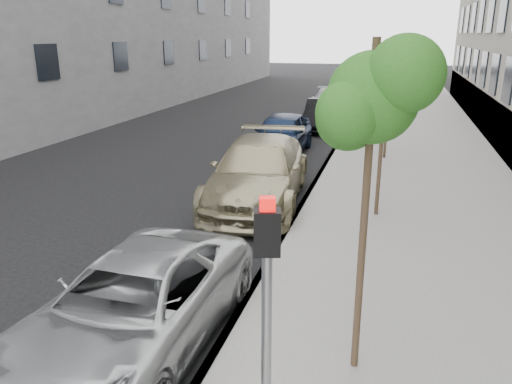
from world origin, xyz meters
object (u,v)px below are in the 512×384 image
at_px(sedan_black, 322,115).
at_px(tree_near, 375,99).
at_px(sedan_rear, 329,101).
at_px(signal_pole, 267,316).
at_px(suv, 258,172).
at_px(minivan, 134,306).
at_px(tree_far, 393,57).
at_px(tree_mid, 387,82).
at_px(sedan_blue, 282,134).

bearing_deg(sedan_black, tree_near, -83.36).
height_order(tree_near, sedan_rear, tree_near).
xyz_separation_m(signal_pole, suv, (-2.62, 9.26, -1.22)).
bearing_deg(minivan, sedan_rear, 92.45).
bearing_deg(minivan, tree_far, 77.49).
bearing_deg(minivan, suv, 92.04).
xyz_separation_m(tree_mid, tree_far, (0.00, 6.50, 0.30)).
bearing_deg(tree_far, sedan_rear, 107.98).
height_order(minivan, suv, suv).
distance_m(tree_near, minivan, 4.61).
relative_size(signal_pole, minivan, 0.61).
relative_size(tree_near, tree_mid, 1.09).
xyz_separation_m(tree_near, signal_pole, (-0.77, -2.18, -1.80)).
xyz_separation_m(signal_pole, sedan_rear, (-2.94, 26.60, -1.37)).
relative_size(tree_mid, signal_pole, 1.33).
height_order(signal_pole, suv, signal_pole).
bearing_deg(sedan_rear, suv, -93.45).
bearing_deg(sedan_blue, signal_pole, -77.60).
height_order(signal_pole, sedan_blue, signal_pole).
distance_m(suv, sedan_black, 11.97).
bearing_deg(suv, tree_far, 54.85).
height_order(tree_near, sedan_black, tree_near).
bearing_deg(tree_near, signal_pole, -109.35).
distance_m(tree_near, sedan_rear, 24.90).
relative_size(tree_near, sedan_black, 1.00).
relative_size(signal_pole, sedan_blue, 0.65).
distance_m(sedan_blue, sedan_rear, 11.28).
relative_size(tree_mid, suv, 0.68).
height_order(suv, sedan_blue, suv).
distance_m(tree_mid, sedan_blue, 8.26).
distance_m(minivan, sedan_blue, 13.43).
height_order(signal_pole, sedan_black, signal_pole).
bearing_deg(sedan_rear, sedan_black, -90.47).
relative_size(sedan_blue, sedan_black, 1.07).
bearing_deg(tree_mid, suv, 170.28).
relative_size(suv, sedan_blue, 1.27).
xyz_separation_m(tree_near, sedan_rear, (-3.71, 24.42, -3.17)).
relative_size(minivan, suv, 0.84).
relative_size(tree_near, sedan_rear, 0.90).
xyz_separation_m(signal_pole, sedan_blue, (-3.32, 15.33, -1.28)).
relative_size(tree_far, suv, 0.73).
bearing_deg(tree_near, sedan_black, 99.91).
bearing_deg(tree_near, minivan, -175.48).
distance_m(tree_near, tree_far, 13.00).
relative_size(tree_near, tree_far, 1.01).
relative_size(sedan_black, sedan_rear, 0.90).
distance_m(tree_mid, minivan, 8.05).
height_order(tree_mid, minivan, tree_mid).
distance_m(tree_near, sedan_black, 19.60).
relative_size(tree_near, suv, 0.74).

